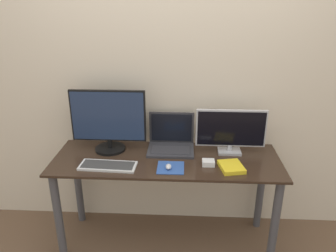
# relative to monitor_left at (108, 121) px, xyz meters

# --- Properties ---
(wall_back) EXTENTS (7.00, 0.05, 2.50)m
(wall_back) POSITION_rel_monitor_left_xyz_m (0.45, 0.23, 0.25)
(wall_back) COLOR beige
(wall_back) RESTS_ON ground_plane
(desk) EXTENTS (1.67, 0.58, 0.76)m
(desk) POSITION_rel_monitor_left_xyz_m (0.45, -0.13, -0.39)
(desk) COLOR #332319
(desk) RESTS_ON ground_plane
(monitor_left) EXTENTS (0.57, 0.23, 0.48)m
(monitor_left) POSITION_rel_monitor_left_xyz_m (0.00, 0.00, 0.00)
(monitor_left) COLOR black
(monitor_left) RESTS_ON desk
(monitor_right) EXTENTS (0.52, 0.12, 0.34)m
(monitor_right) POSITION_rel_monitor_left_xyz_m (0.92, 0.00, -0.06)
(monitor_right) COLOR #B2B2B7
(monitor_right) RESTS_ON desk
(laptop) EXTENTS (0.35, 0.27, 0.27)m
(laptop) POSITION_rel_monitor_left_xyz_m (0.47, 0.05, -0.18)
(laptop) COLOR #333338
(laptop) RESTS_ON desk
(keyboard) EXTENTS (0.41, 0.17, 0.02)m
(keyboard) POSITION_rel_monitor_left_xyz_m (0.04, -0.27, -0.23)
(keyboard) COLOR silver
(keyboard) RESTS_ON desk
(mousepad) EXTENTS (0.19, 0.19, 0.00)m
(mousepad) POSITION_rel_monitor_left_xyz_m (0.48, -0.27, -0.24)
(mousepad) COLOR #2D519E
(mousepad) RESTS_ON desk
(mouse) EXTENTS (0.04, 0.06, 0.03)m
(mouse) POSITION_rel_monitor_left_xyz_m (0.47, -0.29, -0.22)
(mouse) COLOR silver
(mouse) RESTS_ON mousepad
(book) EXTENTS (0.19, 0.21, 0.03)m
(book) POSITION_rel_monitor_left_xyz_m (0.91, -0.26, -0.23)
(book) COLOR yellow
(book) RESTS_ON desk
(power_brick) EXTENTS (0.09, 0.07, 0.04)m
(power_brick) POSITION_rel_monitor_left_xyz_m (0.75, -0.21, -0.22)
(power_brick) COLOR white
(power_brick) RESTS_ON desk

